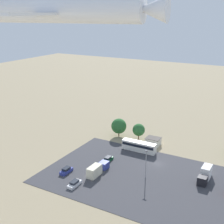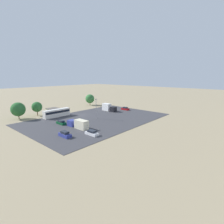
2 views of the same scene
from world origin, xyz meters
name	(u,v)px [view 2 (image 2 of 2)]	position (x,y,z in m)	size (l,w,h in m)	color
ground_plane	(82,115)	(0.00, 0.00, 0.00)	(400.00, 400.00, 0.00)	gray
parking_lot_surface	(98,119)	(0.00, 10.07, 0.04)	(55.85, 36.34, 0.08)	#38383D
shed_building	(53,111)	(6.69, -12.90, 1.32)	(4.97, 3.95, 2.62)	silver
bus	(57,113)	(8.86, -5.69, 1.84)	(11.63, 2.47, 3.26)	silver
parked_car_0	(61,123)	(14.12, 5.80, 0.67)	(1.70, 4.19, 1.42)	#0C4723
parked_car_1	(92,133)	(14.55, 22.75, 0.67)	(1.78, 4.52, 1.41)	silver
parked_car_2	(125,109)	(-22.41, 7.08, 0.71)	(1.84, 4.08, 1.51)	maroon
parked_car_3	(65,134)	(20.79, 18.15, 0.77)	(1.76, 4.32, 1.65)	navy
parked_truck_0	(79,124)	(12.76, 14.26, 1.43)	(2.38, 9.00, 2.94)	navy
parked_truck_1	(109,108)	(-14.96, 2.39, 1.68)	(2.36, 7.82, 3.49)	black
tree_near_shed	(37,107)	(13.08, -14.51, 3.85)	(4.47, 4.47, 6.09)	brown
tree_apron_mid	(90,99)	(-20.48, -17.69, 3.79)	(5.25, 5.25, 6.42)	brown
tree_apron_far	(18,109)	(21.01, -14.14, 3.99)	(5.64, 5.64, 6.81)	brown
light_pole_lot_centre	(96,108)	(-0.11, 9.24, 4.56)	(0.90, 0.28, 8.10)	gray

